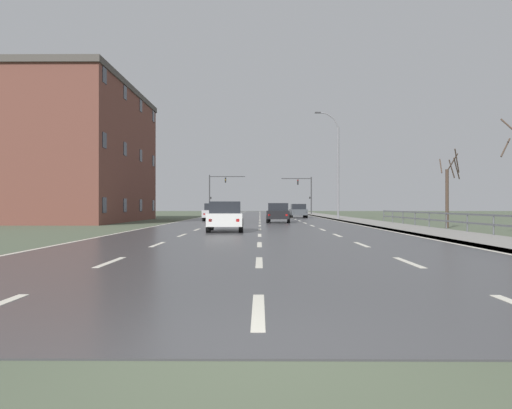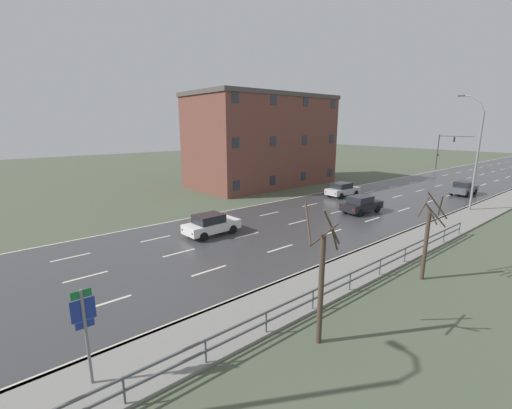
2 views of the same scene
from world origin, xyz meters
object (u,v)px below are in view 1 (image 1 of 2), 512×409
Objects in this scene: street_lamp_midground at (337,167)px; car_near_left at (215,212)px; traffic_signal_left at (216,188)px; traffic_signal_right at (306,190)px; car_near_right at (298,211)px; car_mid_centre at (225,216)px; brick_building at (75,154)px; car_far_right at (278,213)px.

car_near_left is (-11.48, -3.71, -4.36)m from street_lamp_midground.
street_lamp_midground is 32.81m from traffic_signal_left.
traffic_signal_right is at bearing 74.07° from car_near_left.
street_lamp_midground is 12.82m from car_near_left.
car_mid_centre is at bearing -102.20° from car_near_right.
traffic_signal_right is 0.31× the size of brick_building.
traffic_signal_right is 1.39× the size of car_far_right.
traffic_signal_right is at bearing -4.62° from traffic_signal_left.
street_lamp_midground reaches higher than traffic_signal_right.
traffic_signal_right is 1.39× the size of car_near_left.
traffic_signal_left is 52.28m from car_mid_centre.
traffic_signal_right is 40.86m from brick_building.
traffic_signal_left is 33.50m from car_near_left.
car_near_right is (-2.76, -20.66, -3.01)m from traffic_signal_right.
traffic_signal_left is 38.99m from car_far_right.
traffic_signal_left is 1.48× the size of car_far_right.
street_lamp_midground is at bearing 21.02° from car_near_left.
traffic_signal_right reaches higher than car_near_left.
car_near_right is (-3.15, 7.72, -4.36)m from street_lamp_midground.
car_far_right is 14.37m from car_mid_centre.
brick_building is at bearing 127.75° from car_mid_centre.
car_near_right is 0.22× the size of brick_building.
car_near_left is 13.18m from brick_building.
car_far_right is at bearing -37.46° from car_near_left.
street_lamp_midground is at bearing 58.10° from car_far_right.
car_near_left is (2.83, -33.21, -3.31)m from traffic_signal_left.
street_lamp_midground is 2.55× the size of car_near_right.
brick_building reaches higher than car_mid_centre.
traffic_signal_left is at bearing 93.58° from car_mid_centre.
street_lamp_midground is 2.51× the size of car_near_left.
street_lamp_midground is 2.53× the size of car_mid_centre.
car_near_right is 0.99× the size of car_mid_centre.
traffic_signal_left reaches higher than car_near_left.
traffic_signal_right is at bearing 55.42° from brick_building.
traffic_signal_left is 1.49× the size of car_mid_centre.
traffic_signal_right reaches higher than car_near_right.
car_far_right is at bearing -98.60° from traffic_signal_right.
car_near_left is at bearing -126.86° from car_near_right.
traffic_signal_right is 51.66m from car_mid_centre.
traffic_signal_right is 0.94× the size of traffic_signal_left.
car_near_left is at bearing -85.13° from traffic_signal_left.
car_far_right is (8.35, -37.94, -3.31)m from traffic_signal_left.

